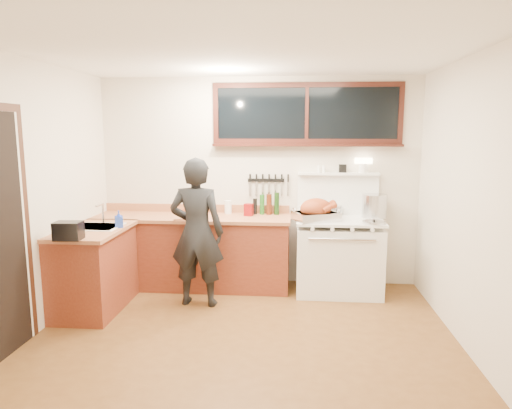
# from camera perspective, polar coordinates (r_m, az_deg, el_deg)

# --- Properties ---
(ground_plane) EXTENTS (4.00, 3.50, 0.02)m
(ground_plane) POSITION_cam_1_polar(r_m,az_deg,el_deg) (4.47, -1.64, -16.64)
(ground_plane) COLOR #593517
(room_shell) EXTENTS (4.10, 3.60, 2.65)m
(room_shell) POSITION_cam_1_polar(r_m,az_deg,el_deg) (4.03, -1.75, 5.13)
(room_shell) COLOR beige
(room_shell) RESTS_ON ground
(counter_back) EXTENTS (2.44, 0.64, 1.00)m
(counter_back) POSITION_cam_1_polar(r_m,az_deg,el_deg) (5.78, -7.95, -5.76)
(counter_back) COLOR maroon
(counter_back) RESTS_ON ground
(counter_left) EXTENTS (0.64, 1.09, 0.90)m
(counter_left) POSITION_cam_1_polar(r_m,az_deg,el_deg) (5.31, -19.55, -7.58)
(counter_left) COLOR maroon
(counter_left) RESTS_ON ground
(sink_unit) EXTENTS (0.50, 0.45, 0.37)m
(sink_unit) POSITION_cam_1_polar(r_m,az_deg,el_deg) (5.28, -19.25, -3.25)
(sink_unit) COLOR white
(sink_unit) RESTS_ON counter_left
(vintage_stove) EXTENTS (1.02, 0.74, 1.61)m
(vintage_stove) POSITION_cam_1_polar(r_m,az_deg,el_deg) (5.62, 10.26, -6.09)
(vintage_stove) COLOR white
(vintage_stove) RESTS_ON ground
(back_window) EXTENTS (2.32, 0.13, 0.77)m
(back_window) POSITION_cam_1_polar(r_m,az_deg,el_deg) (5.72, 6.36, 10.40)
(back_window) COLOR black
(back_window) RESTS_ON room_shell
(knife_strip) EXTENTS (0.52, 0.03, 0.28)m
(knife_strip) POSITION_cam_1_polar(r_m,az_deg,el_deg) (5.77, 1.45, 2.94)
(knife_strip) COLOR black
(knife_strip) RESTS_ON room_shell
(man) EXTENTS (0.63, 0.43, 1.66)m
(man) POSITION_cam_1_polar(r_m,az_deg,el_deg) (5.09, -7.40, -3.47)
(man) COLOR black
(man) RESTS_ON ground
(soap_bottle) EXTENTS (0.11, 0.11, 0.19)m
(soap_bottle) POSITION_cam_1_polar(r_m,az_deg,el_deg) (5.16, -16.77, -1.75)
(soap_bottle) COLOR #2543BA
(soap_bottle) RESTS_ON counter_left
(toaster) EXTENTS (0.26, 0.19, 0.17)m
(toaster) POSITION_cam_1_polar(r_m,az_deg,el_deg) (4.74, -22.41, -3.04)
(toaster) COLOR black
(toaster) RESTS_ON counter_left
(cutting_board) EXTENTS (0.47, 0.39, 0.14)m
(cutting_board) POSITION_cam_1_polar(r_m,az_deg,el_deg) (5.54, -8.14, -1.14)
(cutting_board) COLOR #A76642
(cutting_board) RESTS_ON counter_back
(roast_turkey) EXTENTS (0.59, 0.53, 0.26)m
(roast_turkey) POSITION_cam_1_polar(r_m,az_deg,el_deg) (5.38, 7.56, -0.88)
(roast_turkey) COLOR silver
(roast_turkey) RESTS_ON vintage_stove
(stockpot) EXTENTS (0.34, 0.34, 0.28)m
(stockpot) POSITION_cam_1_polar(r_m,az_deg,el_deg) (5.71, 14.59, -0.16)
(stockpot) COLOR silver
(stockpot) RESTS_ON vintage_stove
(saucepan) EXTENTS (0.22, 0.30, 0.13)m
(saucepan) POSITION_cam_1_polar(r_m,az_deg,el_deg) (5.73, 9.89, -0.73)
(saucepan) COLOR silver
(saucepan) RESTS_ON vintage_stove
(pot_lid) EXTENTS (0.34, 0.34, 0.04)m
(pot_lid) POSITION_cam_1_polar(r_m,az_deg,el_deg) (5.35, 14.52, -2.14)
(pot_lid) COLOR silver
(pot_lid) RESTS_ON vintage_stove
(coffee_tin) EXTENTS (0.12, 0.10, 0.15)m
(coffee_tin) POSITION_cam_1_polar(r_m,az_deg,el_deg) (5.62, -0.94, -0.66)
(coffee_tin) COLOR maroon
(coffee_tin) RESTS_ON counter_back
(pitcher) EXTENTS (0.10, 0.10, 0.17)m
(pitcher) POSITION_cam_1_polar(r_m,az_deg,el_deg) (5.78, -3.51, -0.32)
(pitcher) COLOR white
(pitcher) RESTS_ON counter_back
(bottle_cluster) EXTENTS (0.33, 0.07, 0.28)m
(bottle_cluster) POSITION_cam_1_polar(r_m,az_deg,el_deg) (5.71, 1.47, 0.01)
(bottle_cluster) COLOR black
(bottle_cluster) RESTS_ON counter_back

